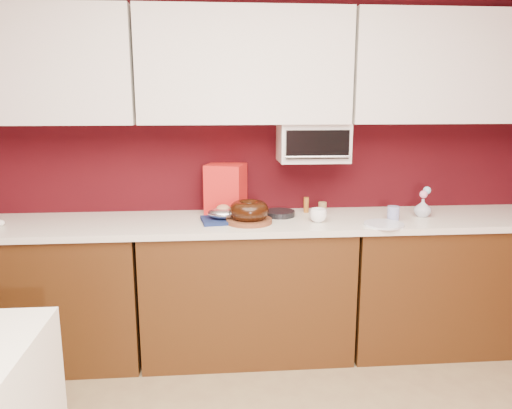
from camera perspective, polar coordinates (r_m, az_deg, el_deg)
The scene contains 27 objects.
wall_back at distance 3.42m, azimuth -1.47°, elevation 5.19°, with size 4.00×0.02×2.50m, color #3B080D.
base_cabinet_left at distance 3.51m, azimuth -23.72°, elevation -9.53°, with size 1.31×0.58×0.86m, color #44250D.
base_cabinet_center at distance 3.32m, azimuth -1.08°, elevation -9.66°, with size 1.31×0.58×0.86m, color #44250D.
base_cabinet_right at distance 3.65m, azimuth 20.53°, elevation -8.41°, with size 1.31×0.58×0.86m, color #44250D.
countertop at distance 3.18m, azimuth -1.11°, elevation -2.11°, with size 4.00×0.62×0.04m, color silver.
upper_cabinet_left at distance 3.43m, azimuth -24.98°, elevation 14.17°, with size 1.31×0.33×0.70m, color white.
upper_cabinet_center at distance 3.24m, azimuth -1.36°, elevation 15.44°, with size 1.31×0.33×0.70m, color white.
upper_cabinet_right at distance 3.57m, azimuth 21.25°, elevation 14.34°, with size 1.31×0.33×0.70m, color white.
toaster_oven at distance 3.32m, azimuth 6.50°, elevation 7.08°, with size 0.45×0.30×0.25m, color white.
toaster_oven_door at distance 3.16m, azimuth 7.06°, elevation 6.82°, with size 0.40×0.02×0.18m, color black.
toaster_oven_handle at distance 3.16m, azimuth 7.08°, elevation 5.44°, with size 0.02×0.02×0.42m, color silver.
cake_base at distance 3.09m, azimuth -0.79°, elevation -1.88°, with size 0.29×0.29×0.03m, color brown.
bundt_cake at distance 3.08m, azimuth -0.80°, elevation -0.68°, with size 0.24×0.24×0.10m, color black.
navy_towel at distance 3.14m, azimuth -3.75°, elevation -1.77°, with size 0.27×0.23×0.02m, color navy.
foil_ham_nest at distance 3.13m, azimuth -3.77°, elevation -0.97°, with size 0.19×0.16×0.07m, color silver.
roasted_ham at distance 3.12m, azimuth -3.77°, elevation -0.53°, with size 0.09×0.08×0.06m, color tan.
pandoro_box at distance 3.35m, azimuth -3.47°, elevation 1.83°, with size 0.24×0.22×0.33m, color #B60C22.
dark_pan at distance 3.28m, azimuth 2.70°, elevation -1.03°, with size 0.20×0.20×0.04m, color black.
coffee_mug at distance 3.13m, azimuth 7.14°, elevation -1.09°, with size 0.09×0.09×0.10m, color white.
blue_jar at distance 3.28m, azimuth 15.42°, elevation -0.96°, with size 0.07×0.07×0.09m, color #1C329A.
flower_vase at distance 3.43m, azimuth 18.52°, elevation -0.23°, with size 0.09×0.09×0.13m, color #A9B0C0.
flower_pink at distance 3.41m, azimuth 18.61°, elevation 1.11°, with size 0.05×0.05×0.05m, color pink.
flower_blue at distance 3.44m, azimuth 18.96°, elevation 1.54°, with size 0.05×0.05×0.05m, color #87BED9.
china_plate at distance 3.13m, azimuth 14.39°, elevation -2.21°, with size 0.24×0.24×0.01m, color white.
amber_bottle at distance 3.39m, azimuth 5.76°, elevation -0.04°, with size 0.04×0.04×0.10m, color #94571B.
paper_cup at distance 3.35m, azimuth 7.59°, elevation -0.43°, with size 0.05×0.05×0.08m, color olive.
egg_right at distance 3.39m, azimuth -27.17°, elevation -1.88°, with size 0.05×0.04×0.04m, color white.
Camera 1 is at (-0.19, -1.14, 1.66)m, focal length 35.00 mm.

